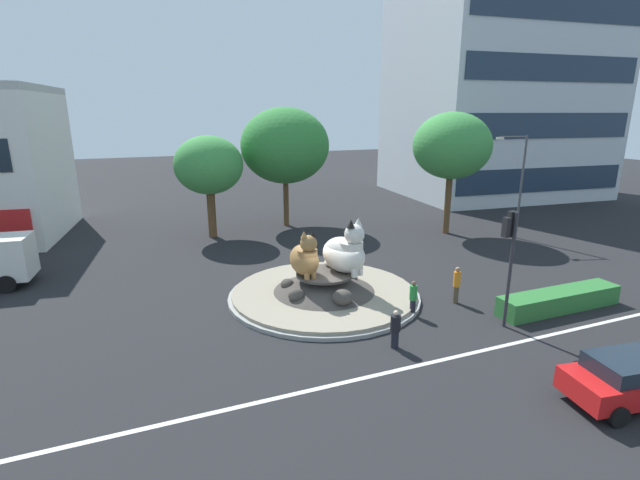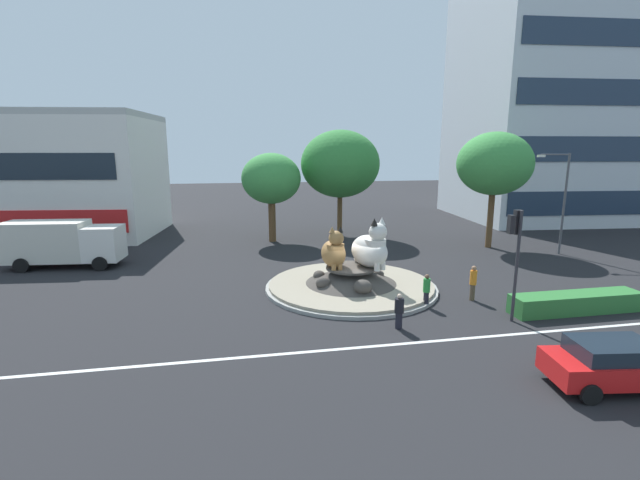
{
  "view_description": "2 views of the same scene",
  "coord_description": "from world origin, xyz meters",
  "px_view_note": "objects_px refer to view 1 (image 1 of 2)",
  "views": [
    {
      "loc": [
        -8.05,
        -19.58,
        8.79
      ],
      "look_at": [
        0.0,
        0.54,
        2.76
      ],
      "focal_mm": 26.03,
      "sensor_mm": 36.0,
      "label": 1
    },
    {
      "loc": [
        -5.92,
        -22.26,
        7.46
      ],
      "look_at": [
        -1.52,
        1.05,
        2.56
      ],
      "focal_mm": 24.62,
      "sensor_mm": 36.0,
      "label": 2
    }
  ],
  "objects_px": {
    "second_tree_near_tower": "(209,166)",
    "pedestrian_black_shirt": "(395,328)",
    "broadleaf_tree_behind_island": "(452,146)",
    "third_tree_left": "(285,146)",
    "pedestrian_orange_shirt": "(457,284)",
    "cat_statue_white": "(346,252)",
    "cat_statue_tabby": "(305,258)",
    "sedan_on_far_lane": "(633,378)",
    "office_tower": "(503,23)",
    "streetlight_arm": "(519,180)",
    "traffic_light_mast": "(510,244)",
    "pedestrian_green_shirt": "(413,297)"
  },
  "relations": [
    {
      "from": "second_tree_near_tower",
      "to": "pedestrian_black_shirt",
      "type": "height_order",
      "value": "second_tree_near_tower"
    },
    {
      "from": "broadleaf_tree_behind_island",
      "to": "third_tree_left",
      "type": "height_order",
      "value": "third_tree_left"
    },
    {
      "from": "pedestrian_orange_shirt",
      "to": "second_tree_near_tower",
      "type": "bearing_deg",
      "value": -46.54
    },
    {
      "from": "pedestrian_orange_shirt",
      "to": "cat_statue_white",
      "type": "bearing_deg",
      "value": -15.28
    },
    {
      "from": "cat_statue_tabby",
      "to": "sedan_on_far_lane",
      "type": "height_order",
      "value": "cat_statue_tabby"
    },
    {
      "from": "office_tower",
      "to": "streetlight_arm",
      "type": "xyz_separation_m",
      "value": [
        -11.77,
        -16.2,
        -13.31
      ]
    },
    {
      "from": "office_tower",
      "to": "broadleaf_tree_behind_island",
      "type": "relative_size",
      "value": 3.99
    },
    {
      "from": "broadleaf_tree_behind_island",
      "to": "sedan_on_far_lane",
      "type": "distance_m",
      "value": 21.62
    },
    {
      "from": "traffic_light_mast",
      "to": "streetlight_arm",
      "type": "bearing_deg",
      "value": -43.86
    },
    {
      "from": "third_tree_left",
      "to": "cat_statue_white",
      "type": "bearing_deg",
      "value": -96.92
    },
    {
      "from": "sedan_on_far_lane",
      "to": "traffic_light_mast",
      "type": "bearing_deg",
      "value": 97.25
    },
    {
      "from": "office_tower",
      "to": "sedan_on_far_lane",
      "type": "height_order",
      "value": "office_tower"
    },
    {
      "from": "second_tree_near_tower",
      "to": "sedan_on_far_lane",
      "type": "height_order",
      "value": "second_tree_near_tower"
    },
    {
      "from": "third_tree_left",
      "to": "pedestrian_orange_shirt",
      "type": "relative_size",
      "value": 5.09
    },
    {
      "from": "streetlight_arm",
      "to": "pedestrian_green_shirt",
      "type": "bearing_deg",
      "value": 47.06
    },
    {
      "from": "traffic_light_mast",
      "to": "second_tree_near_tower",
      "type": "height_order",
      "value": "second_tree_near_tower"
    },
    {
      "from": "broadleaf_tree_behind_island",
      "to": "pedestrian_orange_shirt",
      "type": "relative_size",
      "value": 4.9
    },
    {
      "from": "office_tower",
      "to": "third_tree_left",
      "type": "height_order",
      "value": "office_tower"
    },
    {
      "from": "broadleaf_tree_behind_island",
      "to": "pedestrian_orange_shirt",
      "type": "xyz_separation_m",
      "value": [
        -7.62,
        -11.07,
        -5.44
      ]
    },
    {
      "from": "third_tree_left",
      "to": "pedestrian_green_shirt",
      "type": "distance_m",
      "value": 19.06
    },
    {
      "from": "second_tree_near_tower",
      "to": "third_tree_left",
      "type": "relative_size",
      "value": 0.79
    },
    {
      "from": "cat_statue_tabby",
      "to": "streetlight_arm",
      "type": "xyz_separation_m",
      "value": [
        17.67,
        5.05,
        2.13
      ]
    },
    {
      "from": "second_tree_near_tower",
      "to": "pedestrian_black_shirt",
      "type": "distance_m",
      "value": 19.99
    },
    {
      "from": "office_tower",
      "to": "streetlight_arm",
      "type": "height_order",
      "value": "office_tower"
    },
    {
      "from": "second_tree_near_tower",
      "to": "broadleaf_tree_behind_island",
      "type": "bearing_deg",
      "value": -18.2
    },
    {
      "from": "pedestrian_green_shirt",
      "to": "sedan_on_far_lane",
      "type": "relative_size",
      "value": 0.36
    },
    {
      "from": "office_tower",
      "to": "third_tree_left",
      "type": "relative_size",
      "value": 3.84
    },
    {
      "from": "broadleaf_tree_behind_island",
      "to": "sedan_on_far_lane",
      "type": "xyz_separation_m",
      "value": [
        -7.47,
        -19.51,
        -5.58
      ]
    },
    {
      "from": "office_tower",
      "to": "third_tree_left",
      "type": "bearing_deg",
      "value": -161.0
    },
    {
      "from": "cat_statue_white",
      "to": "office_tower",
      "type": "height_order",
      "value": "office_tower"
    },
    {
      "from": "cat_statue_white",
      "to": "pedestrian_orange_shirt",
      "type": "relative_size",
      "value": 1.66
    },
    {
      "from": "office_tower",
      "to": "pedestrian_orange_shirt",
      "type": "xyz_separation_m",
      "value": [
        -22.98,
        -24.32,
        -16.56
      ]
    },
    {
      "from": "streetlight_arm",
      "to": "sedan_on_far_lane",
      "type": "height_order",
      "value": "streetlight_arm"
    },
    {
      "from": "traffic_light_mast",
      "to": "broadleaf_tree_behind_island",
      "type": "distance_m",
      "value": 15.91
    },
    {
      "from": "traffic_light_mast",
      "to": "second_tree_near_tower",
      "type": "distance_m",
      "value": 21.22
    },
    {
      "from": "cat_statue_tabby",
      "to": "pedestrian_black_shirt",
      "type": "relative_size",
      "value": 1.52
    },
    {
      "from": "third_tree_left",
      "to": "sedan_on_far_lane",
      "type": "distance_m",
      "value": 26.96
    },
    {
      "from": "pedestrian_black_shirt",
      "to": "broadleaf_tree_behind_island",
      "type": "bearing_deg",
      "value": -86.04
    },
    {
      "from": "third_tree_left",
      "to": "pedestrian_black_shirt",
      "type": "bearing_deg",
      "value": -96.21
    },
    {
      "from": "third_tree_left",
      "to": "sedan_on_far_lane",
      "type": "relative_size",
      "value": 2.02
    },
    {
      "from": "broadleaf_tree_behind_island",
      "to": "pedestrian_orange_shirt",
      "type": "bearing_deg",
      "value": -124.55
    },
    {
      "from": "second_tree_near_tower",
      "to": "pedestrian_black_shirt",
      "type": "relative_size",
      "value": 4.68
    },
    {
      "from": "cat_statue_white",
      "to": "pedestrian_orange_shirt",
      "type": "distance_m",
      "value": 5.42
    },
    {
      "from": "broadleaf_tree_behind_island",
      "to": "traffic_light_mast",
      "type": "bearing_deg",
      "value": -118.14
    },
    {
      "from": "pedestrian_black_shirt",
      "to": "traffic_light_mast",
      "type": "bearing_deg",
      "value": -134.18
    },
    {
      "from": "second_tree_near_tower",
      "to": "third_tree_left",
      "type": "bearing_deg",
      "value": 12.86
    },
    {
      "from": "pedestrian_green_shirt",
      "to": "third_tree_left",
      "type": "bearing_deg",
      "value": -151.74
    },
    {
      "from": "cat_statue_white",
      "to": "third_tree_left",
      "type": "bearing_deg",
      "value": 149.08
    },
    {
      "from": "cat_statue_tabby",
      "to": "pedestrian_black_shirt",
      "type": "xyz_separation_m",
      "value": [
        1.54,
        -5.77,
        -1.28
      ]
    },
    {
      "from": "cat_statue_white",
      "to": "second_tree_near_tower",
      "type": "bearing_deg",
      "value": 172.97
    }
  ]
}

